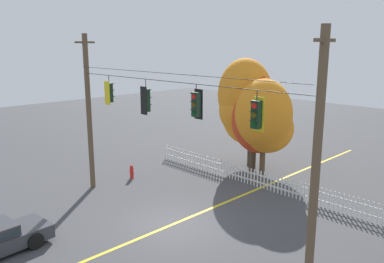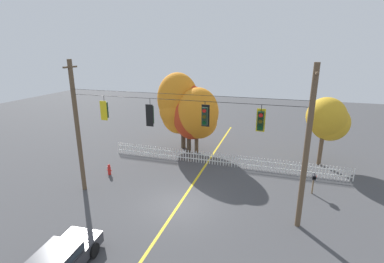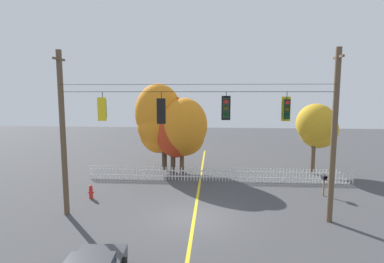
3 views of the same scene
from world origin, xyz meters
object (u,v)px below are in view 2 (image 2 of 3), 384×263
Objects in this scene: traffic_signal_westbound_side at (150,115)px; autumn_maple_near_fence at (178,107)px; traffic_signal_eastbound_side at (261,121)px; fire_hydrant at (109,170)px; traffic_signal_northbound_secondary at (105,110)px; traffic_signal_northbound_primary at (205,116)px; autumn_maple_far_west at (328,120)px; autumn_oak_far_east at (198,116)px; roadside_mailbox at (314,178)px; autumn_maple_mid at (192,114)px.

autumn_maple_near_fence reaches higher than traffic_signal_westbound_side.
fire_hydrant is (-10.67, 2.41, -5.09)m from traffic_signal_eastbound_side.
traffic_signal_northbound_secondary is 5.89m from fire_hydrant.
fire_hydrant is at bearing 152.76° from traffic_signal_westbound_side.
traffic_signal_eastbound_side is at bearing -0.00° from traffic_signal_northbound_primary.
autumn_maple_near_fence reaches higher than traffic_signal_northbound_secondary.
traffic_signal_eastbound_side is at bearing -50.40° from autumn_maple_near_fence.
traffic_signal_eastbound_side is 0.26× the size of autumn_maple_far_west.
fire_hydrant is at bearing -128.85° from autumn_oak_far_east.
fire_hydrant is (-2.89, -7.00, -3.53)m from autumn_maple_near_fence.
traffic_signal_northbound_primary reaches higher than autumn_oak_far_east.
autumn_maple_far_west is at bearing 77.37° from roadside_mailbox.
traffic_signal_westbound_side is 8.85m from autumn_oak_far_east.
roadside_mailbox is at bearing -27.80° from autumn_oak_far_east.
traffic_signal_northbound_primary is 2.84m from traffic_signal_eastbound_side.
traffic_signal_northbound_primary is 10.74m from autumn_maple_near_fence.
roadside_mailbox is at bearing -102.63° from autumn_maple_far_west.
autumn_maple_far_west is at bearing 1.73° from autumn_maple_mid.
autumn_maple_mid is 11.18m from roadside_mailbox.
traffic_signal_westbound_side is 0.26× the size of autumn_maple_mid.
autumn_maple_far_west is 17.00m from fire_hydrant.
traffic_signal_eastbound_side reaches higher than autumn_maple_far_west.
fire_hydrant is (-4.99, -6.19, -2.99)m from autumn_oak_far_east.
autumn_maple_mid is at bearing 74.35° from traffic_signal_northbound_secondary.
traffic_signal_westbound_side is at bearing -157.21° from roadside_mailbox.
autumn_maple_far_west is at bearing 4.10° from autumn_oak_far_east.
autumn_oak_far_east is at bearing -31.05° from autumn_maple_mid.
traffic_signal_eastbound_side is at bearing -130.41° from roadside_mailbox.
autumn_oak_far_east is (2.10, -0.81, -0.54)m from autumn_maple_near_fence.
autumn_oak_far_east reaches higher than fire_hydrant.
traffic_signal_eastbound_side is 0.20× the size of autumn_maple_near_fence.
autumn_maple_mid is 0.78m from autumn_oak_far_east.
traffic_signal_westbound_side is at bearing -179.64° from traffic_signal_northbound_primary.
autumn_maple_far_west is 6.67× the size of fire_hydrant.
autumn_maple_near_fence reaches higher than traffic_signal_eastbound_side.
traffic_signal_northbound_secondary is 1.06× the size of roadside_mailbox.
autumn_maple_mid is 7.27× the size of fire_hydrant.
traffic_signal_westbound_side is 5.96m from traffic_signal_eastbound_side.
autumn_maple_far_west is (10.87, 0.33, 0.20)m from autumn_maple_mid.
autumn_oak_far_east is at bearing 123.46° from traffic_signal_eastbound_side.
autumn_maple_mid is 4.43× the size of roadside_mailbox.
autumn_oak_far_east is at bearing -175.90° from autumn_maple_far_west.
fire_hydrant is (-4.71, 2.43, -4.97)m from traffic_signal_westbound_side.
traffic_signal_eastbound_side is 12.30m from autumn_maple_near_fence.
traffic_signal_northbound_secondary is at bearing -110.35° from autumn_oak_far_east.
traffic_signal_northbound_secondary is at bearing -145.09° from autumn_maple_far_west.
traffic_signal_eastbound_side reaches higher than fire_hydrant.
autumn_maple_mid reaches higher than roadside_mailbox.
fire_hydrant is 14.05m from roadside_mailbox.
traffic_signal_westbound_side reaches higher than roadside_mailbox.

